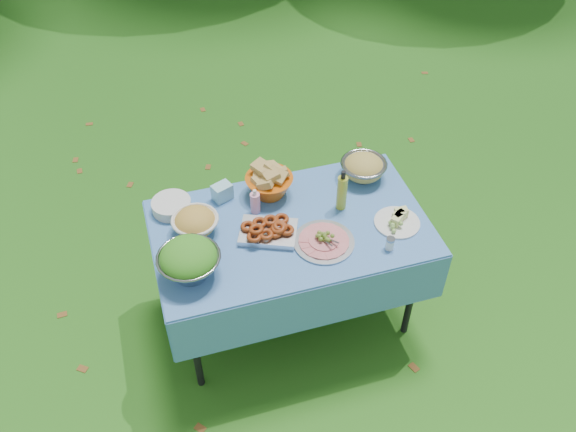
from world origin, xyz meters
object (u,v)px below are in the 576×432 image
(salad_bowl, at_px, (189,260))
(pasta_bowl_steel, at_px, (364,167))
(bread_bowl, at_px, (269,181))
(oil_bottle, at_px, (342,190))
(picnic_table, at_px, (290,273))
(charcuterie_platter, at_px, (324,238))
(plate_stack, at_px, (172,206))

(salad_bowl, xyz_separation_m, pasta_bowl_steel, (1.09, 0.45, -0.03))
(salad_bowl, relative_size, pasta_bowl_steel, 1.18)
(bread_bowl, bearing_deg, salad_bowl, -138.96)
(salad_bowl, bearing_deg, oil_bottle, 15.34)
(picnic_table, height_order, oil_bottle, oil_bottle)
(charcuterie_platter, bearing_deg, bread_bowl, 110.59)
(salad_bowl, xyz_separation_m, charcuterie_platter, (0.70, 0.01, -0.06))
(pasta_bowl_steel, bearing_deg, picnic_table, -152.25)
(pasta_bowl_steel, bearing_deg, salad_bowl, -157.61)
(pasta_bowl_steel, distance_m, oil_bottle, 0.30)
(picnic_table, relative_size, pasta_bowl_steel, 5.62)
(charcuterie_platter, distance_m, oil_bottle, 0.30)
(picnic_table, bearing_deg, charcuterie_platter, -51.21)
(picnic_table, bearing_deg, bread_bowl, 97.58)
(pasta_bowl_steel, bearing_deg, plate_stack, 178.05)
(salad_bowl, xyz_separation_m, bread_bowl, (0.53, 0.46, -0.01))
(picnic_table, height_order, charcuterie_platter, charcuterie_platter)
(salad_bowl, relative_size, plate_stack, 1.43)
(salad_bowl, height_order, charcuterie_platter, salad_bowl)
(plate_stack, bearing_deg, bread_bowl, -2.60)
(bread_bowl, bearing_deg, picnic_table, -82.42)
(salad_bowl, bearing_deg, bread_bowl, 41.04)
(pasta_bowl_steel, bearing_deg, bread_bowl, 178.68)
(bread_bowl, bearing_deg, plate_stack, 177.40)
(salad_bowl, bearing_deg, plate_stack, 92.09)
(pasta_bowl_steel, bearing_deg, charcuterie_platter, -131.77)
(picnic_table, bearing_deg, plate_stack, 151.99)
(plate_stack, relative_size, oil_bottle, 0.85)
(salad_bowl, height_order, plate_stack, salad_bowl)
(plate_stack, bearing_deg, charcuterie_platter, -33.50)
(plate_stack, bearing_deg, oil_bottle, -15.36)
(plate_stack, xyz_separation_m, oil_bottle, (0.89, -0.25, 0.10))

